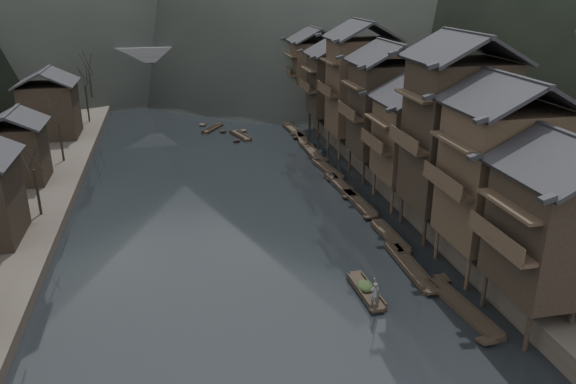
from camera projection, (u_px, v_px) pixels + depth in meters
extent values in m
plane|color=black|center=(258.00, 286.00, 39.71)|extent=(300.00, 300.00, 0.00)
cube|color=#2D2823|center=(450.00, 119.00, 82.64)|extent=(40.00, 200.00, 1.80)
cylinder|color=black|center=(528.00, 331.00, 32.45)|extent=(0.30, 0.30, 2.90)
cylinder|color=black|center=(484.00, 289.00, 36.84)|extent=(0.30, 0.30, 2.90)
cylinder|color=black|center=(570.00, 326.00, 32.98)|extent=(0.30, 0.30, 2.90)
cylinder|color=black|center=(522.00, 285.00, 37.36)|extent=(0.30, 0.30, 2.90)
cube|color=black|center=(563.00, 232.00, 33.47)|extent=(7.00, 6.00, 7.27)
cube|color=#2F241A|center=(502.00, 244.00, 32.84)|extent=(1.20, 5.70, 0.25)
cylinder|color=#2F241A|center=(468.00, 273.00, 38.85)|extent=(0.30, 0.30, 2.90)
cylinder|color=#2F241A|center=(437.00, 243.00, 43.24)|extent=(0.30, 0.30, 2.90)
cylinder|color=#2F241A|center=(504.00, 269.00, 39.37)|extent=(0.30, 0.30, 2.90)
cylinder|color=#2F241A|center=(469.00, 240.00, 43.76)|extent=(0.30, 0.30, 2.90)
cube|color=#2F241A|center=(501.00, 176.00, 39.45)|extent=(7.00, 6.00, 9.62)
cube|color=#2F241A|center=(448.00, 186.00, 38.86)|extent=(1.20, 5.70, 0.25)
cylinder|color=black|center=(425.00, 231.00, 45.25)|extent=(0.30, 0.30, 2.90)
cylinder|color=black|center=(401.00, 209.00, 49.64)|extent=(0.30, 0.30, 2.90)
cylinder|color=black|center=(456.00, 228.00, 45.77)|extent=(0.30, 0.30, 2.90)
cylinder|color=black|center=(430.00, 206.00, 50.16)|extent=(0.30, 0.30, 2.90)
cube|color=black|center=(455.00, 135.00, 45.45)|extent=(7.00, 6.00, 11.84)
cube|color=#2F241A|center=(409.00, 145.00, 44.90)|extent=(1.20, 5.70, 0.25)
cylinder|color=#2F241A|center=(392.00, 200.00, 51.65)|extent=(0.30, 0.30, 2.90)
cylinder|color=#2F241A|center=(374.00, 182.00, 56.03)|extent=(0.30, 0.30, 2.90)
cylinder|color=#2F241A|center=(420.00, 198.00, 52.17)|extent=(0.30, 0.30, 2.90)
cylinder|color=#2F241A|center=(400.00, 181.00, 56.56)|extent=(0.30, 0.30, 2.90)
cube|color=#2F241A|center=(417.00, 140.00, 52.68)|extent=(7.00, 6.00, 7.21)
cube|color=#2F241A|center=(377.00, 146.00, 52.04)|extent=(1.20, 5.70, 0.25)
cylinder|color=black|center=(364.00, 172.00, 58.96)|extent=(0.30, 0.30, 2.90)
cylinder|color=black|center=(350.00, 159.00, 63.35)|extent=(0.30, 0.30, 2.90)
cylinder|color=black|center=(388.00, 171.00, 59.49)|extent=(0.30, 0.30, 2.90)
cylinder|color=black|center=(373.00, 157.00, 63.87)|extent=(0.30, 0.30, 2.90)
cube|color=black|center=(387.00, 109.00, 59.57)|extent=(7.00, 6.00, 9.59)
cube|color=#2F241A|center=(351.00, 115.00, 58.97)|extent=(1.20, 5.70, 0.25)
cylinder|color=#2F241A|center=(339.00, 148.00, 67.19)|extent=(0.30, 0.30, 2.90)
cylinder|color=#2F241A|center=(328.00, 138.00, 71.58)|extent=(0.30, 0.30, 2.90)
cylinder|color=#2F241A|center=(361.00, 147.00, 67.71)|extent=(0.30, 0.30, 2.90)
cylinder|color=#2F241A|center=(349.00, 137.00, 72.10)|extent=(0.30, 0.30, 2.90)
cube|color=#2F241A|center=(360.00, 87.00, 67.52)|extent=(7.00, 6.00, 11.13)
cube|color=#2F241A|center=(328.00, 93.00, 66.96)|extent=(1.20, 5.70, 0.25)
cylinder|color=black|center=(318.00, 128.00, 76.33)|extent=(0.30, 0.30, 2.90)
cylinder|color=black|center=(309.00, 120.00, 80.72)|extent=(0.30, 0.30, 2.90)
cylinder|color=black|center=(337.00, 127.00, 76.85)|extent=(0.30, 0.30, 2.90)
cylinder|color=black|center=(328.00, 119.00, 81.24)|extent=(0.30, 0.30, 2.90)
cube|color=black|center=(336.00, 85.00, 77.21)|extent=(7.00, 6.00, 8.05)
cube|color=#2F241A|center=(308.00, 89.00, 76.59)|extent=(1.20, 5.70, 0.25)
cylinder|color=#2F241A|center=(298.00, 109.00, 87.30)|extent=(0.30, 0.30, 2.90)
cylinder|color=#2F241A|center=(292.00, 103.00, 91.69)|extent=(0.30, 0.30, 2.90)
cylinder|color=#2F241A|center=(315.00, 108.00, 87.82)|extent=(0.30, 0.30, 2.90)
cylinder|color=#2F241A|center=(308.00, 102.00, 92.21)|extent=(0.30, 0.30, 2.90)
cube|color=#2F241A|center=(314.00, 70.00, 88.09)|extent=(7.00, 6.00, 8.57)
cube|color=#2F241A|center=(290.00, 74.00, 87.48)|extent=(1.20, 5.70, 0.25)
cube|color=black|center=(18.00, 152.00, 56.26)|extent=(5.00, 5.00, 5.80)
cube|color=black|center=(50.00, 109.00, 72.54)|extent=(6.50, 6.50, 6.80)
cylinder|color=black|center=(37.00, 189.00, 48.62)|extent=(0.24, 0.24, 4.13)
cylinder|color=black|center=(66.00, 140.00, 63.09)|extent=(0.24, 0.24, 4.40)
cylinder|color=black|center=(86.00, 102.00, 80.23)|extent=(0.24, 0.24, 5.22)
cylinder|color=black|center=(95.00, 89.00, 90.13)|extent=(0.24, 0.24, 5.10)
cube|color=black|center=(462.00, 308.00, 36.87)|extent=(1.92, 7.76, 0.30)
cube|color=black|center=(462.00, 305.00, 36.80)|extent=(1.96, 7.61, 0.10)
cube|color=black|center=(442.00, 278.00, 40.25)|extent=(1.03, 1.03, 0.37)
cube|color=black|center=(486.00, 339.00, 33.39)|extent=(1.03, 1.03, 0.37)
cube|color=black|center=(410.00, 267.00, 42.02)|extent=(1.13, 7.64, 0.30)
cube|color=black|center=(410.00, 265.00, 41.96)|extent=(1.19, 7.49, 0.10)
cube|color=black|center=(391.00, 244.00, 45.32)|extent=(0.94, 0.94, 0.37)
cube|color=black|center=(432.00, 290.00, 38.62)|extent=(0.94, 0.94, 0.37)
cube|color=black|center=(390.00, 237.00, 46.87)|extent=(1.28, 6.20, 0.30)
cube|color=black|center=(390.00, 235.00, 46.80)|extent=(1.33, 6.08, 0.10)
cube|color=black|center=(379.00, 222.00, 49.54)|extent=(0.96, 0.79, 0.33)
cube|color=black|center=(403.00, 252.00, 44.09)|extent=(0.96, 0.79, 0.33)
cube|color=black|center=(359.00, 203.00, 53.93)|extent=(1.46, 7.35, 0.30)
cube|color=black|center=(359.00, 202.00, 53.86)|extent=(1.51, 7.21, 0.10)
cube|color=black|center=(349.00, 189.00, 57.11)|extent=(0.98, 0.94, 0.36)
cube|color=black|center=(369.00, 216.00, 50.64)|extent=(0.98, 0.94, 0.36)
cube|color=black|center=(340.00, 185.00, 58.63)|extent=(1.53, 7.33, 0.30)
cube|color=black|center=(340.00, 184.00, 58.56)|extent=(1.58, 7.19, 0.10)
cube|color=black|center=(333.00, 173.00, 61.80)|extent=(0.99, 0.95, 0.36)
cube|color=black|center=(348.00, 196.00, 55.35)|extent=(0.99, 0.95, 0.36)
cube|color=black|center=(327.00, 170.00, 63.37)|extent=(2.03, 7.06, 0.30)
cube|color=black|center=(327.00, 168.00, 63.31)|extent=(2.06, 6.93, 0.10)
cube|color=black|center=(323.00, 160.00, 66.44)|extent=(1.04, 0.97, 0.35)
cube|color=black|center=(332.00, 178.00, 60.20)|extent=(1.04, 0.97, 0.35)
cube|color=black|center=(312.00, 153.00, 69.49)|extent=(1.19, 7.59, 0.30)
cube|color=black|center=(312.00, 151.00, 69.42)|extent=(1.24, 7.44, 0.10)
cube|color=black|center=(306.00, 144.00, 72.77)|extent=(0.95, 0.94, 0.37)
cube|color=black|center=(319.00, 160.00, 66.10)|extent=(0.95, 0.94, 0.37)
cube|color=black|center=(302.00, 139.00, 75.25)|extent=(1.90, 6.46, 0.30)
cube|color=black|center=(302.00, 138.00, 75.18)|extent=(1.94, 6.34, 0.10)
cube|color=black|center=(294.00, 133.00, 77.90)|extent=(1.03, 0.90, 0.34)
cube|color=black|center=(310.00, 144.00, 72.50)|extent=(1.03, 0.90, 0.34)
cube|color=black|center=(294.00, 131.00, 79.25)|extent=(1.75, 7.39, 0.30)
cube|color=black|center=(294.00, 130.00, 79.19)|extent=(1.80, 7.25, 0.10)
cube|color=black|center=(291.00, 124.00, 82.46)|extent=(1.01, 0.98, 0.36)
cube|color=black|center=(297.00, 137.00, 75.94)|extent=(1.01, 0.98, 0.36)
cube|color=black|center=(284.00, 120.00, 85.33)|extent=(1.16, 7.09, 0.30)
cube|color=black|center=(284.00, 119.00, 85.27)|extent=(1.22, 6.95, 0.10)
cube|color=black|center=(280.00, 114.00, 88.40)|extent=(0.94, 0.88, 0.35)
cube|color=black|center=(289.00, 125.00, 82.17)|extent=(0.94, 0.88, 0.35)
cube|color=black|center=(240.00, 136.00, 76.90)|extent=(2.54, 5.38, 0.30)
cube|color=black|center=(240.00, 135.00, 76.84)|extent=(2.55, 5.29, 0.10)
cube|color=black|center=(243.00, 130.00, 79.23)|extent=(1.01, 0.89, 0.31)
cube|color=black|center=(237.00, 140.00, 74.48)|extent=(1.01, 0.89, 0.31)
cube|color=black|center=(212.00, 128.00, 80.73)|extent=(3.53, 4.98, 0.30)
cube|color=black|center=(212.00, 127.00, 80.67)|extent=(3.52, 4.91, 0.10)
cube|color=black|center=(202.00, 124.00, 82.39)|extent=(1.06, 0.99, 0.31)
cube|color=black|center=(223.00, 131.00, 78.97)|extent=(1.06, 0.99, 0.31)
cube|color=#4C4C4F|center=(196.00, 55.00, 102.95)|extent=(40.00, 6.00, 1.60)
cube|color=#4C4C4F|center=(197.00, 49.00, 100.02)|extent=(40.00, 0.50, 1.00)
cube|color=#4C4C4F|center=(195.00, 46.00, 104.96)|extent=(40.00, 0.50, 1.00)
cube|color=#4C4C4F|center=(120.00, 79.00, 101.71)|extent=(3.20, 6.00, 6.40)
cube|color=#4C4C4F|center=(173.00, 78.00, 103.52)|extent=(3.20, 6.00, 6.40)
cube|color=#4C4C4F|center=(222.00, 76.00, 105.24)|extent=(3.20, 6.00, 6.40)
cube|color=#4C4C4F|center=(271.00, 74.00, 107.06)|extent=(3.20, 6.00, 6.40)
cube|color=black|center=(366.00, 292.00, 38.72)|extent=(1.26, 4.94, 0.30)
cube|color=black|center=(366.00, 290.00, 38.66)|extent=(1.31, 4.84, 0.10)
cube|color=black|center=(357.00, 274.00, 40.84)|extent=(0.93, 0.65, 0.30)
cube|color=black|center=(377.00, 309.00, 36.51)|extent=(0.93, 0.65, 0.30)
ellipsoid|color=black|center=(365.00, 282.00, 38.72)|extent=(1.17, 1.53, 0.70)
imported|color=#4E4E50|center=(375.00, 291.00, 36.59)|extent=(0.69, 0.51, 1.75)
cylinder|color=#8C7A51|center=(380.00, 255.00, 35.69)|extent=(1.63, 2.53, 3.50)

